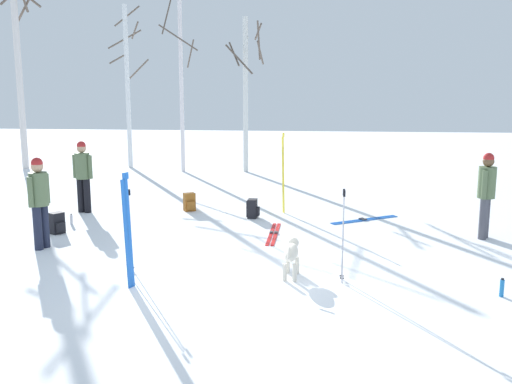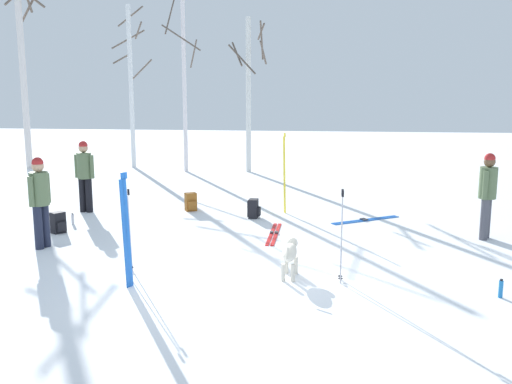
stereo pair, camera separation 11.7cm
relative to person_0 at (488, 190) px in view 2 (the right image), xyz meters
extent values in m
plane|color=white|center=(-4.38, -2.98, -0.98)|extent=(60.00, 60.00, 0.00)
cylinder|color=#4C4C56|center=(0.04, 0.08, -0.57)|extent=(0.16, 0.16, 0.82)
cylinder|color=#4C4C56|center=(-0.04, -0.08, -0.57)|extent=(0.16, 0.16, 0.82)
cylinder|color=#566B47|center=(0.00, 0.00, 0.15)|extent=(0.34, 0.34, 0.62)
sphere|color=brown|center=(0.00, 0.00, 0.57)|extent=(0.22, 0.22, 0.22)
sphere|color=#B22626|center=(0.00, 0.00, 0.63)|extent=(0.21, 0.21, 0.21)
cylinder|color=#566B47|center=(0.10, 0.19, 0.13)|extent=(0.10, 0.10, 0.56)
cylinder|color=#566B47|center=(-0.10, -0.19, 0.13)|extent=(0.10, 0.10, 0.56)
cylinder|color=#1E2338|center=(-8.41, -1.51, -0.57)|extent=(0.16, 0.16, 0.82)
cylinder|color=#1E2338|center=(-8.46, -1.68, -0.57)|extent=(0.16, 0.16, 0.82)
cylinder|color=#566B47|center=(-8.43, -1.60, 0.15)|extent=(0.34, 0.34, 0.62)
sphere|color=tan|center=(-8.43, -1.60, 0.57)|extent=(0.22, 0.22, 0.22)
sphere|color=#B22626|center=(-8.43, -1.60, 0.63)|extent=(0.21, 0.21, 0.21)
cylinder|color=#566B47|center=(-8.37, -1.40, 0.13)|extent=(0.10, 0.10, 0.56)
cylinder|color=#566B47|center=(-8.49, -1.80, 0.13)|extent=(0.10, 0.10, 0.56)
cylinder|color=black|center=(-8.78, 1.48, -0.57)|extent=(0.16, 0.16, 0.82)
cylinder|color=black|center=(-8.95, 1.52, -0.57)|extent=(0.16, 0.16, 0.82)
cylinder|color=#566B47|center=(-8.87, 1.50, 0.15)|extent=(0.34, 0.34, 0.62)
sphere|color=tan|center=(-8.87, 1.50, 0.57)|extent=(0.22, 0.22, 0.22)
sphere|color=#B22626|center=(-8.87, 1.50, 0.63)|extent=(0.21, 0.21, 0.21)
cylinder|color=#566B47|center=(-8.66, 1.46, 0.13)|extent=(0.10, 0.10, 0.56)
cylinder|color=#566B47|center=(-9.07, 1.54, 0.13)|extent=(0.10, 0.10, 0.56)
ellipsoid|color=beige|center=(-3.73, -2.79, -0.57)|extent=(0.26, 0.61, 0.26)
sphere|color=beige|center=(-3.71, -2.45, -0.51)|extent=(0.18, 0.18, 0.18)
ellipsoid|color=beige|center=(-3.70, -2.39, -0.53)|extent=(0.07, 0.10, 0.06)
cylinder|color=beige|center=(-3.75, -3.14, -0.49)|extent=(0.05, 0.19, 0.17)
cylinder|color=beige|center=(-3.79, -2.59, -0.84)|extent=(0.07, 0.07, 0.28)
cylinder|color=beige|center=(-3.64, -2.60, -0.84)|extent=(0.07, 0.07, 0.28)
cylinder|color=beige|center=(-3.82, -2.98, -0.84)|extent=(0.07, 0.07, 0.28)
cylinder|color=beige|center=(-3.66, -2.99, -0.84)|extent=(0.07, 0.07, 0.28)
cube|color=blue|center=(-6.14, -3.55, -0.14)|extent=(0.08, 0.13, 1.67)
cube|color=blue|center=(-6.14, -3.55, 0.73)|extent=(0.04, 0.06, 0.10)
cube|color=blue|center=(-6.11, -3.50, -0.14)|extent=(0.08, 0.13, 1.67)
cube|color=blue|center=(-6.11, -3.50, 0.73)|extent=(0.04, 0.06, 0.10)
cube|color=yellow|center=(-4.13, 2.02, -0.07)|extent=(0.08, 0.21, 1.82)
cube|color=yellow|center=(-4.13, 2.02, 0.88)|extent=(0.04, 0.07, 0.10)
cube|color=yellow|center=(-4.11, 1.96, -0.07)|extent=(0.08, 0.21, 1.82)
cube|color=yellow|center=(-4.11, 1.96, 0.88)|extent=(0.04, 0.07, 0.10)
cube|color=blue|center=(-2.26, 1.39, -0.97)|extent=(1.53, 1.01, 0.02)
cube|color=#333338|center=(-2.30, 1.36, -0.95)|extent=(0.14, 0.12, 0.03)
cube|color=blue|center=(-2.20, 1.30, -0.97)|extent=(1.53, 1.01, 0.02)
cube|color=#333338|center=(-2.24, 1.28, -0.95)|extent=(0.14, 0.12, 0.03)
cube|color=red|center=(-4.15, -0.12, -0.97)|extent=(0.09, 1.79, 0.02)
cube|color=#333338|center=(-4.15, -0.07, -0.95)|extent=(0.06, 0.12, 0.03)
cube|color=red|center=(-4.25, -0.12, -0.97)|extent=(0.09, 1.79, 0.02)
cube|color=#333338|center=(-4.25, -0.07, -0.95)|extent=(0.06, 0.12, 0.03)
cylinder|color=#B2B2BC|center=(-6.33, -2.78, -0.34)|extent=(0.02, 0.10, 1.28)
cylinder|color=black|center=(-6.33, -2.78, 0.35)|extent=(0.04, 0.04, 0.10)
cylinder|color=black|center=(-6.33, -2.78, -0.91)|extent=(0.07, 0.07, 0.01)
cylinder|color=#B2B2BC|center=(-6.33, -2.92, -0.34)|extent=(0.02, 0.10, 1.28)
cylinder|color=black|center=(-6.33, -2.92, 0.35)|extent=(0.04, 0.04, 0.10)
cylinder|color=black|center=(-6.33, -2.92, -0.91)|extent=(0.07, 0.07, 0.01)
cylinder|color=#B2B2BC|center=(-2.93, -2.85, -0.30)|extent=(0.02, 0.10, 1.35)
cylinder|color=black|center=(-2.93, -2.85, 0.42)|extent=(0.04, 0.04, 0.10)
cylinder|color=black|center=(-2.93, -2.85, -0.91)|extent=(0.07, 0.07, 0.01)
cylinder|color=#B2B2BC|center=(-2.93, -2.96, -0.30)|extent=(0.02, 0.10, 1.35)
cylinder|color=black|center=(-2.93, -2.96, 0.42)|extent=(0.04, 0.04, 0.10)
cylinder|color=black|center=(-2.93, -2.96, -0.91)|extent=(0.07, 0.07, 0.01)
cube|color=black|center=(-8.64, -0.50, -0.76)|extent=(0.31, 0.33, 0.44)
cube|color=black|center=(-8.53, -0.57, -0.83)|extent=(0.16, 0.20, 0.20)
cube|color=black|center=(-8.78, -0.49, -0.76)|extent=(0.04, 0.04, 0.37)
cube|color=black|center=(-8.70, -0.38, -0.76)|extent=(0.04, 0.04, 0.37)
cube|color=#99591E|center=(-6.39, 1.92, -0.76)|extent=(0.33, 0.30, 0.44)
cube|color=#99591E|center=(-6.33, 1.80, -0.83)|extent=(0.20, 0.15, 0.20)
cube|color=black|center=(-6.51, 1.98, -0.76)|extent=(0.04, 0.04, 0.37)
cube|color=black|center=(-6.39, 2.05, -0.76)|extent=(0.04, 0.04, 0.37)
cube|color=black|center=(-4.79, 1.31, -0.76)|extent=(0.21, 0.27, 0.44)
cube|color=black|center=(-4.66, 1.30, -0.83)|extent=(0.07, 0.20, 0.20)
cube|color=black|center=(-4.90, 1.24, -0.76)|extent=(0.03, 0.04, 0.37)
cube|color=black|center=(-4.90, 1.39, -0.76)|extent=(0.03, 0.04, 0.37)
cylinder|color=#1E72BF|center=(-0.66, -3.34, -0.85)|extent=(0.06, 0.06, 0.25)
cylinder|color=black|center=(-0.66, -3.34, -0.72)|extent=(0.04, 0.04, 0.02)
cylinder|color=silver|center=(-8.67, 0.27, -0.87)|extent=(0.06, 0.06, 0.23)
cylinder|color=black|center=(-8.67, 0.27, -0.74)|extent=(0.04, 0.04, 0.02)
cylinder|color=silver|center=(-13.90, 8.41, 2.73)|extent=(0.23, 0.23, 7.43)
cylinder|color=brown|center=(-13.82, 8.77, 4.53)|extent=(0.79, 0.25, 1.04)
cylinder|color=silver|center=(-10.17, 9.08, 1.93)|extent=(0.17, 0.17, 5.83)
cylinder|color=brown|center=(-10.23, 9.54, 4.49)|extent=(0.95, 0.20, 0.75)
cylinder|color=brown|center=(-9.88, 9.29, 3.97)|extent=(0.48, 0.64, 0.57)
cylinder|color=brown|center=(-9.90, 9.55, 2.58)|extent=(0.99, 0.60, 0.76)
cylinder|color=brown|center=(-10.52, 9.31, 3.00)|extent=(0.52, 0.76, 0.45)
cylinder|color=brown|center=(-10.39, 9.64, 3.69)|extent=(1.16, 0.51, 0.72)
cylinder|color=white|center=(-7.99, 8.28, 1.96)|extent=(0.14, 0.14, 5.88)
cylinder|color=brown|center=(-8.46, 8.32, 4.32)|extent=(0.14, 0.98, 1.25)
cylinder|color=brown|center=(-7.69, 8.45, 3.09)|extent=(0.42, 0.66, 0.92)
cylinder|color=brown|center=(-7.92, 7.65, 3.57)|extent=(1.29, 0.20, 0.86)
cylinder|color=silver|center=(-5.79, 8.48, 1.66)|extent=(0.17, 0.17, 5.29)
cylinder|color=brown|center=(-5.34, 8.49, 3.52)|extent=(0.07, 0.96, 1.23)
cylinder|color=brown|center=(-6.15, 8.27, 3.07)|extent=(0.49, 0.79, 0.85)
cylinder|color=brown|center=(-5.37, 8.62, 3.83)|extent=(0.35, 0.89, 0.49)
cylinder|color=brown|center=(-5.95, 8.01, 2.88)|extent=(1.00, 0.39, 1.01)
cylinder|color=brown|center=(-5.27, 8.44, 3.11)|extent=(0.15, 1.07, 0.74)
camera|label=1|loc=(-3.39, -11.61, 2.03)|focal=40.61mm
camera|label=2|loc=(-3.28, -11.60, 2.03)|focal=40.61mm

